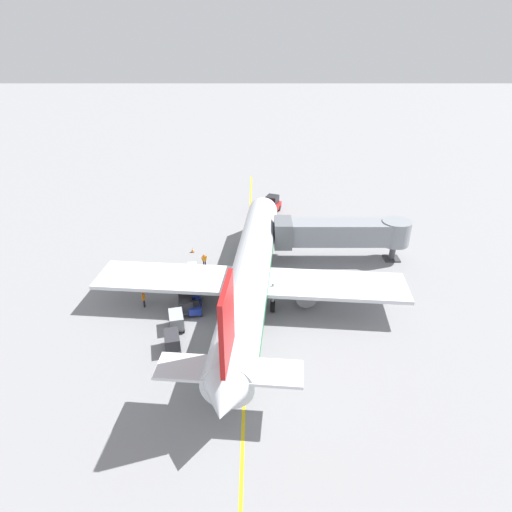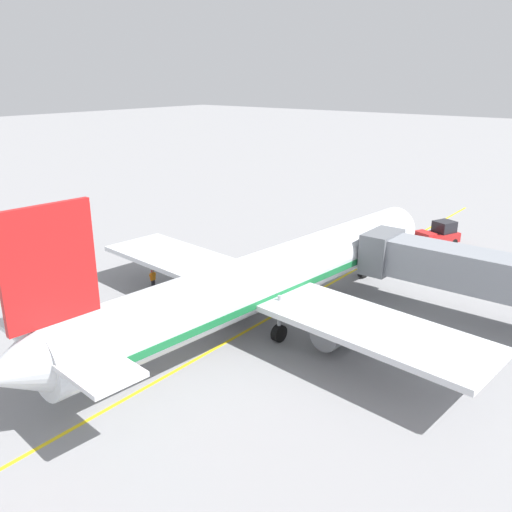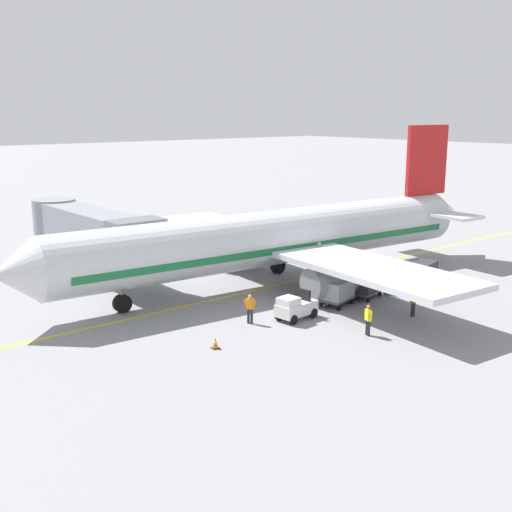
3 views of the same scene
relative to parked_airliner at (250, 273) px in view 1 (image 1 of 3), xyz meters
name	(u,v)px [view 1 (image 1 of 3)]	position (x,y,z in m)	size (l,w,h in m)	color
ground_plane	(247,291)	(-0.35, 1.67, -3.19)	(400.00, 400.00, 0.00)	gray
gate_lead_in_line	(247,291)	(-0.35, 1.67, -3.18)	(0.24, 80.00, 0.01)	gold
parked_airliner	(250,273)	(0.00, 0.00, 0.00)	(30.34, 37.35, 10.63)	silver
jet_bridge	(341,233)	(10.46, 8.85, 0.27)	(15.73, 3.50, 4.98)	gray
pushback_tractor	(269,206)	(2.63, 23.65, -2.09)	(3.68, 4.90, 2.40)	#B21E1E
baggage_tug_lead	(194,304)	(-5.39, -1.85, -2.47)	(1.61, 2.65, 1.62)	#1E339E
baggage_tug_trailing	(191,272)	(-6.48, 4.41, -2.47)	(1.48, 2.60, 1.62)	silver
baggage_cart_front	(189,289)	(-6.20, 0.57, -2.24)	(1.79, 2.98, 1.58)	#4C4C51
baggage_cart_second_in_train	(185,303)	(-6.24, -2.04, -2.24)	(1.79, 2.98, 1.58)	#4C4C51
baggage_cart_third_in_train	(176,320)	(-6.71, -4.69, -2.24)	(1.79, 2.98, 1.58)	#4C4C51
baggage_cart_tail_end	(171,341)	(-6.58, -7.67, -2.24)	(1.79, 2.98, 1.58)	#4C4C51
ground_crew_wing_walker	(143,299)	(-10.48, -1.21, -2.23)	(0.26, 0.73, 1.69)	#232328
ground_crew_loader	(204,260)	(-5.39, 6.87, -2.23)	(0.69, 0.41, 1.69)	#232328
ground_crew_marshaller	(148,276)	(-10.92, 3.30, -2.23)	(0.71, 0.36, 1.69)	#232328
safety_cone_nose_left	(192,250)	(-7.28, 10.67, -2.90)	(0.36, 0.36, 0.59)	black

